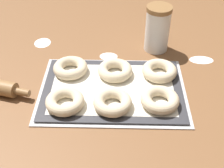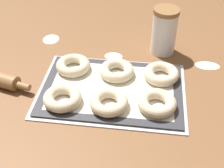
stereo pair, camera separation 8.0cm
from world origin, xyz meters
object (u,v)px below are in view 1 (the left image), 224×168
Objects in this scene: baking_tray at (112,90)px; bagel_front_left at (64,101)px; bagel_front_center at (112,102)px; flour_canister at (157,28)px; bagel_back_left at (70,68)px; bagel_front_right at (159,100)px; bagel_back_right at (159,71)px; bagel_back_center at (114,70)px.

bagel_front_left reaches higher than baking_tray.
bagel_front_left is 0.15m from bagel_front_center.
bagel_back_left is at bearing -150.83° from flour_canister.
bagel_front_left is at bearing -179.95° from bagel_front_center.
bagel_front_right and bagel_back_right have the same top height.
bagel_front_center is at bearing -91.76° from bagel_back_center.
bagel_back_right is at bearing -91.17° from flour_canister.
bagel_back_center is (-0.14, 0.15, 0.00)m from bagel_front_right.
bagel_front_left is 0.67× the size of flour_canister.
flour_canister is at bearing 57.72° from baking_tray.
baking_tray is 4.01× the size of bagel_back_left.
flour_canister is (0.31, 0.34, 0.06)m from bagel_front_left.
bagel_front_center is 0.15m from bagel_front_right.
flour_canister is (0.16, 0.26, 0.09)m from baking_tray.
bagel_front_left is 0.29m from bagel_front_right.
bagel_front_right is at bearing -26.19° from baking_tray.
bagel_back_center reaches higher than baking_tray.
bagel_front_center is 0.16m from bagel_back_center.
bagel_front_left and bagel_front_right have the same top height.
baking_tray is 4.01× the size of bagel_back_center.
bagel_front_left and bagel_front_center have the same top height.
bagel_back_center is at bearing 84.77° from baking_tray.
flour_canister reaches higher than bagel_front_left.
bagel_front_right is 0.15m from bagel_back_right.
bagel_front_left is at bearing -151.91° from bagel_back_right.
bagel_front_left is at bearing -177.14° from bagel_front_right.
flour_canister is (0.16, 0.18, 0.06)m from bagel_back_center.
flour_canister is at bearing 87.24° from bagel_front_right.
bagel_back_left is (-0.15, 0.08, 0.02)m from baking_tray.
bagel_front_center is at bearing 0.05° from bagel_front_left.
bagel_front_right is 1.00× the size of bagel_back_left.
baking_tray is at bearing 31.13° from bagel_front_left.
bagel_front_right and bagel_back_left have the same top height.
baking_tray is at bearing -154.82° from bagel_back_right.
baking_tray is 0.17m from bagel_front_right.
bagel_front_left is at bearing -131.66° from flour_canister.
baking_tray is 2.70× the size of flour_canister.
bagel_back_center is at bearing 133.89° from bagel_front_right.
flour_canister is at bearing 64.94° from bagel_front_center.
bagel_front_right is 0.67× the size of flour_canister.
bagel_front_center is 0.22m from bagel_back_right.
flour_canister reaches higher than baking_tray.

